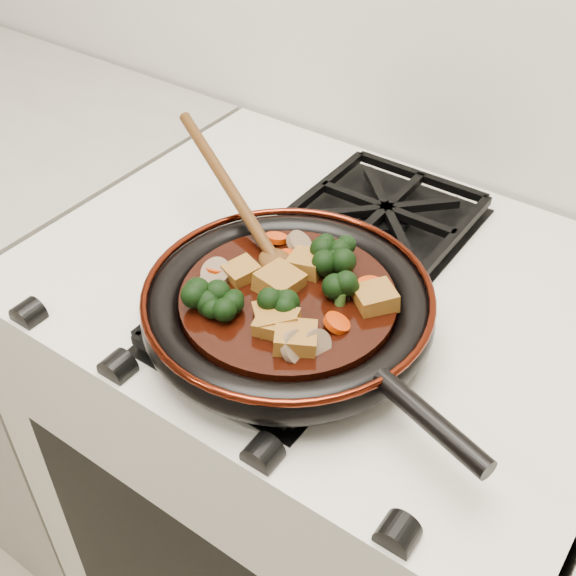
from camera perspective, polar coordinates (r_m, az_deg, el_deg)
The scene contains 31 objects.
stove at distance 1.27m, azimuth 2.60°, elevation -14.81°, with size 0.76×0.60×0.90m, color beige.
burner_grate_front at distance 0.83m, azimuth -1.75°, elevation -3.12°, with size 0.23×0.23×0.03m, color black, non-canonical shape.
burner_grate_back at distance 1.02m, azimuth 7.73°, elevation 5.80°, with size 0.23×0.23×0.03m, color black, non-canonical shape.
skillet at distance 0.82m, azimuth 0.09°, elevation -1.47°, with size 0.45×0.33×0.05m.
braising_sauce at distance 0.81m, azimuth 0.00°, elevation -1.12°, with size 0.24×0.24×0.02m, color black.
tofu_cube_0 at distance 0.80m, azimuth 6.89°, elevation -0.81°, with size 0.04×0.04×0.02m, color #8E5F20.
tofu_cube_1 at distance 0.77m, azimuth -1.01°, elevation -2.37°, with size 0.04×0.04×0.02m, color #8E5F20.
tofu_cube_2 at distance 0.76m, azimuth -0.90°, elevation -2.85°, with size 0.04×0.04×0.02m, color #8E5F20.
tofu_cube_3 at distance 0.81m, azimuth -0.70°, elevation 0.46°, with size 0.04×0.05×0.02m, color #8E5F20.
tofu_cube_4 at distance 0.81m, azimuth -1.19°, elevation 0.39°, with size 0.03×0.03×0.02m, color #8E5F20.
tofu_cube_5 at distance 0.84m, azimuth 1.49°, elevation 1.95°, with size 0.04×0.04×0.02m, color #8E5F20.
tofu_cube_6 at distance 0.75m, azimuth 0.58°, elevation -4.01°, with size 0.04×0.04×0.02m, color #8E5F20.
tofu_cube_7 at distance 0.83m, azimuth -3.69°, elevation 1.24°, with size 0.04×0.03×0.02m, color #8E5F20.
broccoli_floret_0 at distance 0.79m, azimuth -6.43°, elevation -1.00°, with size 0.06×0.06×0.05m, color black, non-canonical shape.
broccoli_floret_1 at distance 0.84m, azimuth 3.09°, elevation 2.23°, with size 0.06×0.06×0.06m, color black, non-canonical shape.
broccoli_floret_2 at distance 0.79m, azimuth 4.16°, elevation -0.61°, with size 0.06×0.06×0.05m, color black, non-canonical shape.
broccoli_floret_3 at distance 0.78m, azimuth -5.29°, elevation -1.25°, with size 0.05×0.05×0.05m, color black, non-canonical shape.
broccoli_floret_4 at distance 0.84m, azimuth 4.44°, elevation 2.23°, with size 0.06×0.06×0.05m, color black, non-canonical shape.
broccoli_floret_5 at distance 0.78m, azimuth -0.21°, elevation -1.22°, with size 0.06×0.06×0.06m, color black, non-canonical shape.
carrot_coin_0 at distance 0.88m, azimuth -0.95°, elevation 3.97°, with size 0.03×0.03×0.01m, color #BA3005.
carrot_coin_1 at distance 0.77m, azimuth 3.88°, elevation -2.78°, with size 0.03×0.03×0.01m, color #BA3005.
carrot_coin_2 at distance 0.82m, azimuth 6.50°, elevation 0.26°, with size 0.03×0.03×0.01m, color #BA3005.
carrot_coin_3 at distance 0.85m, azimuth -0.16°, elevation 2.39°, with size 0.03×0.03×0.01m, color #BA3005.
carrot_coin_4 at distance 0.84m, azimuth -5.47°, elevation 1.55°, with size 0.03×0.03×0.01m, color #BA3005.
carrot_coin_5 at distance 0.84m, azimuth -3.77°, elevation 1.64°, with size 0.03×0.03×0.01m, color #BA3005.
mushroom_slice_0 at distance 0.87m, azimuth 0.91°, elevation 3.54°, with size 0.03×0.03×0.01m, color #7B6247.
mushroom_slice_1 at distance 0.74m, azimuth 0.60°, elevation -4.69°, with size 0.04×0.04×0.01m, color #7B6247.
mushroom_slice_2 at distance 0.81m, azimuth -6.24°, elevation 0.06°, with size 0.03×0.03×0.01m, color #7B6247.
mushroom_slice_3 at distance 0.74m, azimuth 2.27°, elevation -4.44°, with size 0.03×0.03×0.01m, color #7B6247.
mushroom_slice_4 at distance 0.83m, azimuth -5.69°, elevation 1.24°, with size 0.04×0.04×0.01m, color #7B6247.
wooden_spoon at distance 0.89m, azimuth -3.33°, elevation 5.86°, with size 0.16×0.10×0.28m.
Camera 1 is at (0.37, 1.07, 1.49)m, focal length 45.00 mm.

